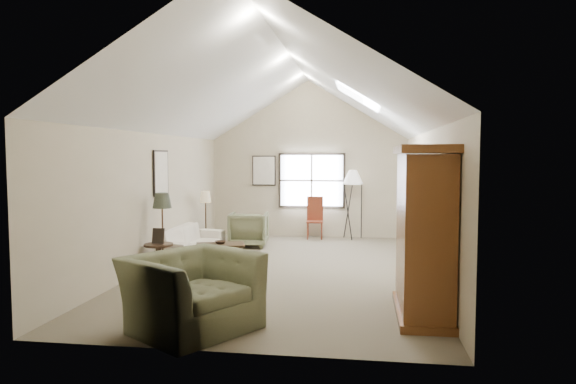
# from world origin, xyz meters

# --- Properties ---
(room_shell) EXTENTS (5.01, 8.01, 4.00)m
(room_shell) POSITION_xyz_m (0.00, 0.00, 3.21)
(room_shell) COLOR #665C49
(room_shell) RESTS_ON ground
(window) EXTENTS (1.72, 0.08, 1.42)m
(window) POSITION_xyz_m (0.10, 3.96, 1.45)
(window) COLOR black
(window) RESTS_ON room_shell
(skylight) EXTENTS (0.80, 1.20, 0.52)m
(skylight) POSITION_xyz_m (1.30, 0.90, 3.22)
(skylight) COLOR white
(skylight) RESTS_ON room_shell
(wall_art) EXTENTS (1.97, 3.71, 0.88)m
(wall_art) POSITION_xyz_m (-1.88, 1.94, 1.73)
(wall_art) COLOR black
(wall_art) RESTS_ON room_shell
(armoire) EXTENTS (0.60, 1.50, 2.20)m
(armoire) POSITION_xyz_m (2.18, -2.40, 1.10)
(armoire) COLOR brown
(armoire) RESTS_ON ground
(tv_alcove) EXTENTS (0.32, 1.30, 2.10)m
(tv_alcove) POSITION_xyz_m (2.34, 1.60, 1.15)
(tv_alcove) COLOR white
(tv_alcove) RESTS_ON ground
(media_console) EXTENTS (0.34, 1.18, 0.60)m
(media_console) POSITION_xyz_m (2.32, 1.60, 0.30)
(media_console) COLOR #382316
(media_console) RESTS_ON ground
(tv_panel) EXTENTS (0.05, 0.90, 0.55)m
(tv_panel) POSITION_xyz_m (2.32, 1.60, 0.92)
(tv_panel) COLOR black
(tv_panel) RESTS_ON media_console
(sofa) EXTENTS (1.04, 2.14, 0.60)m
(sofa) POSITION_xyz_m (-2.20, 1.07, 0.30)
(sofa) COLOR beige
(sofa) RESTS_ON ground
(armchair_near) EXTENTS (1.79, 1.84, 0.91)m
(armchair_near) POSITION_xyz_m (-0.62, -3.36, 0.45)
(armchair_near) COLOR #656A4A
(armchair_near) RESTS_ON ground
(armchair_far) EXTENTS (0.92, 0.94, 0.79)m
(armchair_far) POSITION_xyz_m (-1.19, 2.30, 0.39)
(armchair_far) COLOR #676A4A
(armchair_far) RESTS_ON ground
(coffee_table) EXTENTS (0.99, 0.73, 0.45)m
(coffee_table) POSITION_xyz_m (-1.21, -0.01, 0.23)
(coffee_table) COLOR #3C2A18
(coffee_table) RESTS_ON ground
(bowl) EXTENTS (0.26, 0.26, 0.05)m
(bowl) POSITION_xyz_m (-1.21, -0.01, 0.48)
(bowl) COLOR #322214
(bowl) RESTS_ON coffee_table
(side_table) EXTENTS (0.57, 0.57, 0.52)m
(side_table) POSITION_xyz_m (-2.20, -0.53, 0.26)
(side_table) COLOR #321E14
(side_table) RESTS_ON ground
(side_chair) EXTENTS (0.44, 0.44, 1.05)m
(side_chair) POSITION_xyz_m (0.21, 3.64, 0.53)
(side_chair) COLOR maroon
(side_chair) RESTS_ON ground
(tripod_lamp) EXTENTS (0.57, 0.57, 1.77)m
(tripod_lamp) POSITION_xyz_m (1.15, 3.70, 0.88)
(tripod_lamp) COLOR silver
(tripod_lamp) RESTS_ON ground
(dark_lamp) EXTENTS (0.38, 0.38, 1.44)m
(dark_lamp) POSITION_xyz_m (-2.20, -0.33, 0.72)
(dark_lamp) COLOR #25291D
(dark_lamp) RESTS_ON ground
(tan_lamp) EXTENTS (0.29, 0.29, 1.29)m
(tan_lamp) POSITION_xyz_m (-2.20, 2.27, 0.65)
(tan_lamp) COLOR tan
(tan_lamp) RESTS_ON ground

